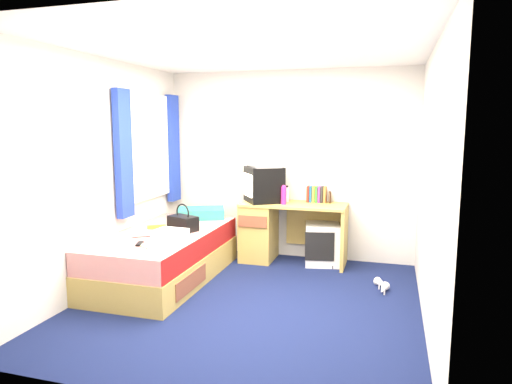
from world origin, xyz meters
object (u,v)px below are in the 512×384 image
(bed, at_px, (165,256))
(white_heels, at_px, (383,287))
(vcr, at_px, (264,163))
(magazine, at_px, (157,228))
(storage_cube, at_px, (322,244))
(water_bottle, at_px, (142,234))
(handbag, at_px, (183,223))
(picture_frame, at_px, (330,197))
(crt_tv, at_px, (264,184))
(pillow, at_px, (201,213))
(colour_swatch_fan, at_px, (144,246))
(remote_control, at_px, (140,244))
(pink_water_bottle, at_px, (284,196))
(towel, at_px, (170,235))
(aerosol_can, at_px, (287,194))
(desk, at_px, (272,229))

(bed, xyz_separation_m, white_heels, (2.34, 0.34, -0.23))
(vcr, height_order, magazine, vcr)
(storage_cube, distance_m, vcr, 1.23)
(water_bottle, bearing_deg, handbag, 53.43)
(picture_frame, height_order, white_heels, picture_frame)
(crt_tv, height_order, vcr, vcr)
(crt_tv, xyz_separation_m, picture_frame, (0.81, 0.17, -0.15))
(pillow, distance_m, vcr, 1.02)
(colour_swatch_fan, bearing_deg, remote_control, 145.31)
(pink_water_bottle, height_order, white_heels, pink_water_bottle)
(picture_frame, distance_m, handbag, 1.86)
(vcr, height_order, white_heels, vcr)
(picture_frame, relative_size, water_bottle, 0.70)
(handbag, distance_m, colour_swatch_fan, 0.74)
(towel, bearing_deg, bed, 128.35)
(picture_frame, bearing_deg, remote_control, -144.03)
(colour_swatch_fan, distance_m, white_heels, 2.48)
(bed, relative_size, crt_tv, 3.34)
(handbag, xyz_separation_m, magazine, (-0.32, -0.00, -0.08))
(handbag, bearing_deg, picture_frame, 58.54)
(colour_swatch_fan, bearing_deg, vcr, 65.96)
(crt_tv, bearing_deg, vcr, 90.00)
(crt_tv, distance_m, remote_control, 1.85)
(aerosol_can, bearing_deg, remote_control, -123.12)
(colour_swatch_fan, height_order, white_heels, colour_swatch_fan)
(vcr, relative_size, magazine, 1.65)
(bed, height_order, pink_water_bottle, pink_water_bottle)
(handbag, relative_size, water_bottle, 1.88)
(vcr, height_order, aerosol_can, vcr)
(storage_cube, xyz_separation_m, remote_control, (-1.57, -1.62, 0.29))
(storage_cube, xyz_separation_m, colour_swatch_fan, (-1.49, -1.68, 0.29))
(desk, relative_size, storage_cube, 2.55)
(desk, xyz_separation_m, aerosol_can, (0.16, 0.09, 0.44))
(magazine, bearing_deg, pink_water_bottle, 32.41)
(towel, height_order, white_heels, towel)
(towel, bearing_deg, desk, 60.90)
(desk, height_order, storage_cube, desk)
(picture_frame, distance_m, colour_swatch_fan, 2.42)
(magazine, height_order, water_bottle, water_bottle)
(picture_frame, bearing_deg, pillow, -176.90)
(water_bottle, bearing_deg, colour_swatch_fan, -57.18)
(vcr, bearing_deg, desk, 56.17)
(magazine, bearing_deg, remote_control, -75.45)
(water_bottle, height_order, white_heels, water_bottle)
(vcr, bearing_deg, pink_water_bottle, 35.38)
(crt_tv, height_order, white_heels, crt_tv)
(aerosol_can, xyz_separation_m, magazine, (-1.28, -1.02, -0.29))
(storage_cube, distance_m, colour_swatch_fan, 2.26)
(crt_tv, height_order, towel, crt_tv)
(remote_control, distance_m, white_heels, 2.54)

